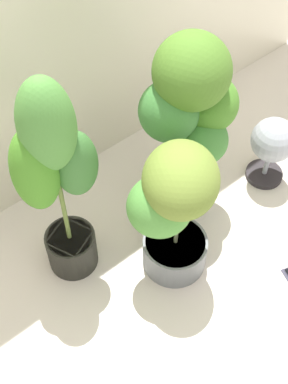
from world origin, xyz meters
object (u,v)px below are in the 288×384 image
(potted_plant_back_left, at_px, (55,176))
(floor_fan, at_px, (273,143))
(potted_plant_back_right, at_px, (190,116))
(potted_plant_center, at_px, (173,208))

(potted_plant_back_left, distance_m, floor_fan, 1.08)
(potted_plant_back_right, bearing_deg, floor_fan, -21.59)
(floor_fan, bearing_deg, potted_plant_back_right, -130.87)
(potted_plant_back_left, height_order, potted_plant_center, potted_plant_back_left)
(potted_plant_back_left, xyz_separation_m, floor_fan, (1.00, -0.21, -0.34))
(potted_plant_center, xyz_separation_m, floor_fan, (0.68, 0.07, -0.17))
(potted_plant_back_right, height_order, potted_plant_back_left, potted_plant_back_left)
(potted_plant_back_right, distance_m, floor_fan, 0.52)
(potted_plant_center, distance_m, floor_fan, 0.71)
(potted_plant_back_right, height_order, floor_fan, potted_plant_back_right)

